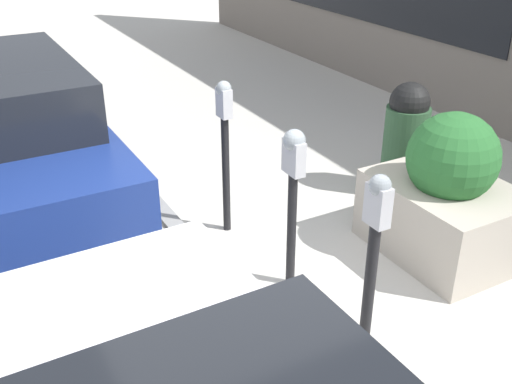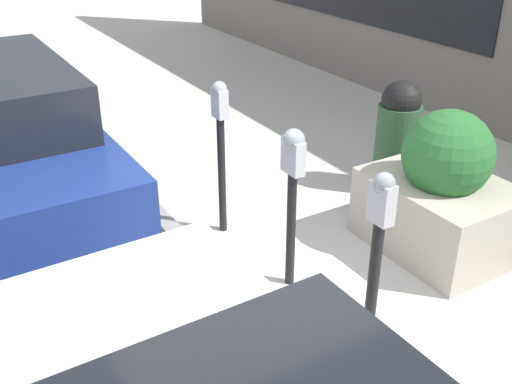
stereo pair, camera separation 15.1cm
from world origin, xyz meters
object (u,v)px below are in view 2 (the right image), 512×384
Objects in this scene: parking_meter_middle at (221,136)px; trash_bin at (397,136)px; parking_meter_second at (293,179)px; planter_box at (442,194)px; parking_meter_nearest at (377,243)px.

parking_meter_middle reaches higher than trash_bin.
parking_meter_second reaches higher than trash_bin.
trash_bin is (-0.17, -1.93, -0.34)m from parking_meter_middle.
parking_meter_second is 0.93× the size of parking_meter_middle.
parking_meter_second is 1.04× the size of planter_box.
parking_meter_nearest is at bearing 117.45° from planter_box.
parking_meter_nearest is 1.03× the size of parking_meter_second.
parking_meter_nearest is 1.62m from planter_box.
planter_box is 1.16m from trash_bin.
parking_meter_middle is at bearing 1.51° from parking_meter_nearest.
parking_meter_nearest is at bearing 179.58° from parking_meter_second.
parking_meter_nearest is 0.96× the size of parking_meter_middle.
planter_box is (0.73, -1.40, -0.35)m from parking_meter_nearest.
parking_meter_middle reaches higher than parking_meter_nearest.
parking_meter_second is at bearing -0.42° from parking_meter_nearest.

